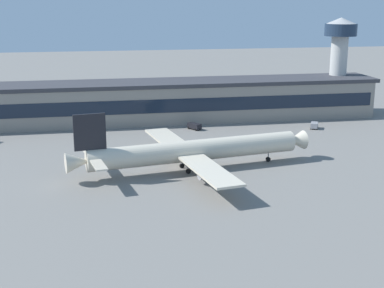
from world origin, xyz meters
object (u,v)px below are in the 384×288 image
(airliner, at_px, (191,151))
(follow_me_car, at_px, (195,126))
(baggage_tug, at_px, (314,125))
(control_tower, at_px, (339,54))

(airliner, bearing_deg, follow_me_car, 78.13)
(follow_me_car, height_order, baggage_tug, same)
(control_tower, distance_m, baggage_tug, 34.21)
(airliner, relative_size, follow_me_car, 12.06)
(control_tower, bearing_deg, follow_me_car, -161.92)
(airliner, relative_size, baggage_tug, 13.86)
(airliner, distance_m, baggage_tug, 55.15)
(control_tower, relative_size, baggage_tug, 7.72)
(baggage_tug, bearing_deg, follow_me_car, 171.09)
(airliner, distance_m, follow_me_car, 40.01)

